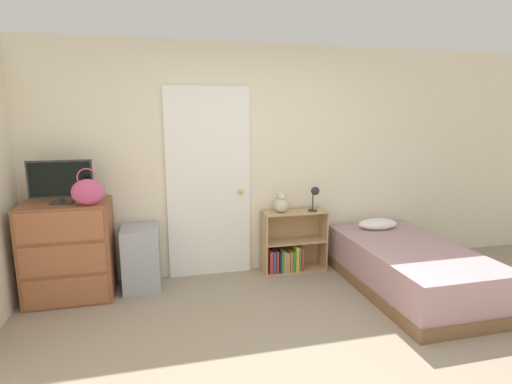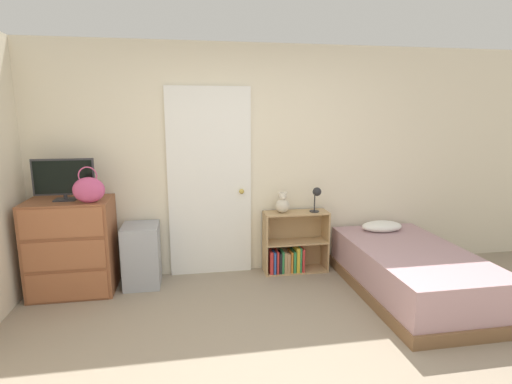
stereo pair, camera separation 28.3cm
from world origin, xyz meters
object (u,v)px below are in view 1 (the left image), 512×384
object	(u,v)px
desk_lamp	(315,194)
handbag	(88,192)
dresser	(69,251)
bookshelf	(290,248)
teddy_bear	(281,203)
tv	(61,181)
bed	(409,267)
storage_bin	(141,258)

from	to	relation	value
desk_lamp	handbag	bearing A→B (deg)	-173.78
dresser	bookshelf	size ratio (longest dim) A/B	1.31
teddy_bear	desk_lamp	distance (m)	0.40
handbag	desk_lamp	world-z (taller)	handbag
tv	handbag	xyz separation A→B (m)	(0.26, -0.16, -0.09)
handbag	teddy_bear	world-z (taller)	handbag
dresser	handbag	xyz separation A→B (m)	(0.24, -0.16, 0.61)
bookshelf	desk_lamp	world-z (taller)	desk_lamp
desk_lamp	bed	size ratio (longest dim) A/B	0.15
dresser	handbag	world-z (taller)	handbag
handbag	desk_lamp	xyz separation A→B (m)	(2.36, 0.26, -0.18)
bed	bookshelf	bearing A→B (deg)	142.86
storage_bin	desk_lamp	world-z (taller)	desk_lamp
teddy_bear	desk_lamp	size ratio (longest dim) A/B	0.86
storage_bin	bed	bearing A→B (deg)	-14.61
bookshelf	storage_bin	bearing A→B (deg)	-177.19
tv	bed	xyz separation A→B (m)	(3.39, -0.64, -0.94)
handbag	bed	bearing A→B (deg)	-8.87
handbag	storage_bin	size ratio (longest dim) A/B	0.53
storage_bin	tv	bearing A→B (deg)	-175.03
storage_bin	teddy_bear	world-z (taller)	teddy_bear
tv	handbag	world-z (taller)	tv
storage_bin	bed	distance (m)	2.79
tv	desk_lamp	bearing A→B (deg)	2.21
bookshelf	teddy_bear	bearing A→B (deg)	-178.96
bed	storage_bin	bearing A→B (deg)	165.39
dresser	tv	size ratio (longest dim) A/B	1.67
tv	storage_bin	distance (m)	1.10
tv	teddy_bear	bearing A→B (deg)	3.56
teddy_bear	bed	distance (m)	1.51
storage_bin	teddy_bear	bearing A→B (deg)	2.94
desk_lamp	storage_bin	bearing A→B (deg)	-178.77
desk_lamp	tv	bearing A→B (deg)	-177.79
handbag	bed	xyz separation A→B (m)	(3.13, -0.49, -0.85)
bookshelf	bed	distance (m)	1.30
teddy_bear	handbag	bearing A→B (deg)	-171.50
tv	dresser	bearing A→B (deg)	7.93
dresser	teddy_bear	xyz separation A→B (m)	(2.22, 0.14, 0.33)
bookshelf	bed	world-z (taller)	bookshelf
dresser	storage_bin	xyz separation A→B (m)	(0.67, 0.06, -0.15)
dresser	storage_bin	distance (m)	0.69
dresser	handbag	distance (m)	0.68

